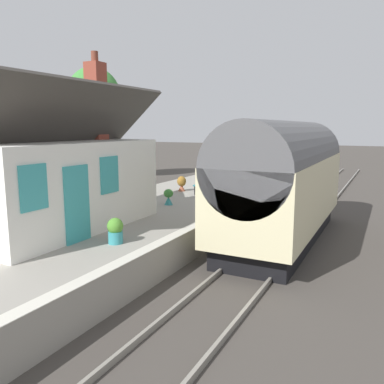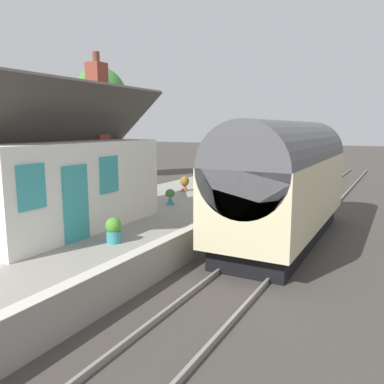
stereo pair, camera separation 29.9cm
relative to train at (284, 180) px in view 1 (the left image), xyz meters
name	(u,v)px [view 1 (the left image)]	position (x,y,z in m)	size (l,w,h in m)	color
ground_plane	(262,233)	(0.58, 0.90, -2.22)	(160.00, 160.00, 0.00)	#423D38
platform	(171,211)	(0.58, 5.00, -1.72)	(32.00, 6.21, 0.99)	gray
platform_edge_coping	(235,206)	(0.58, 2.08, -1.22)	(32.00, 0.36, 0.02)	beige
rail_near	(305,237)	(0.58, -0.72, -2.15)	(52.00, 0.08, 0.14)	gray
rail_far	(267,232)	(0.58, 0.72, -2.15)	(52.00, 0.08, 0.14)	gray
train	(284,180)	(0.00, 0.00, 0.00)	(8.98, 2.73, 4.32)	black
station_building	(55,180)	(-5.06, 5.91, 0.28)	(6.67, 3.83, 5.66)	white
bench_platform_end	(234,174)	(6.94, 4.55, -0.75)	(1.41, 0.47, 0.88)	#26727F
bench_mid_platform	(204,184)	(2.70, 4.44, -0.75)	(1.42, 0.50, 0.88)	#26727F
bench_near_building	(256,169)	(9.89, 4.22, -0.75)	(1.41, 0.45, 0.88)	#26727F
bench_by_lamp	(221,179)	(4.60, 4.38, -0.75)	(1.41, 0.47, 0.88)	#26727F
planter_by_door	(168,197)	(-0.42, 4.55, -0.89)	(0.38, 0.38, 0.64)	teal
planter_edge_far	(210,170)	(7.95, 6.48, -0.72)	(0.63, 0.63, 0.90)	gray
planter_edge_near	(182,183)	(2.86, 5.73, -0.84)	(0.44, 0.44, 0.74)	#9E5138
planter_bench_right	(115,230)	(-5.69, 3.12, -0.86)	(0.43, 0.43, 0.71)	teal
planter_under_sign	(271,175)	(8.08, 2.74, -0.82)	(0.50, 0.50, 0.80)	gray
planter_bench_left	(258,179)	(6.01, 2.85, -0.80)	(0.52, 0.52, 0.83)	gray
station_sign_board	(225,174)	(1.16, 2.73, -0.04)	(0.96, 0.06, 1.57)	black
tree_mid_background	(94,101)	(10.37, 17.52, 3.91)	(4.34, 4.26, 8.69)	#4C3828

